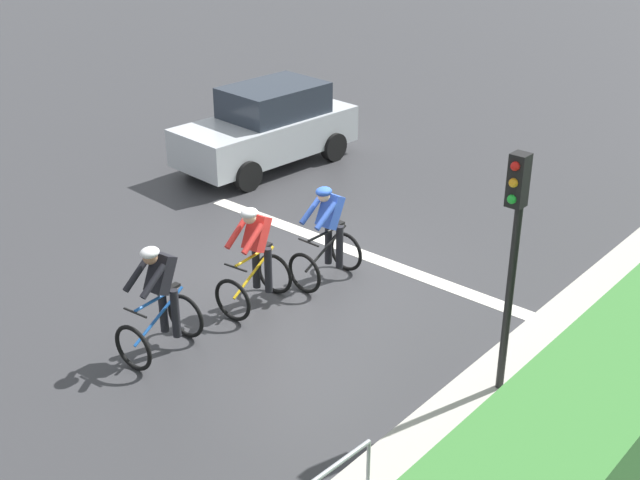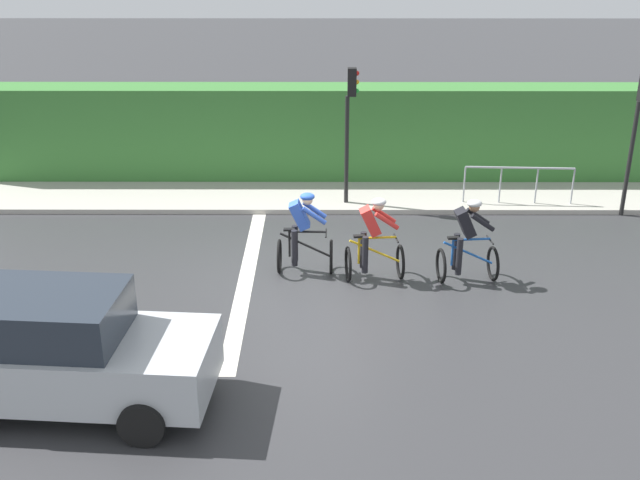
{
  "view_description": "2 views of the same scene",
  "coord_description": "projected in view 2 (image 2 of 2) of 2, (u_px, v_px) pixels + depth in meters",
  "views": [
    {
      "loc": [
        -8.04,
        9.05,
        6.5
      ],
      "look_at": [
        -0.24,
        -0.03,
        0.76
      ],
      "focal_mm": 46.8,
      "sensor_mm": 36.0,
      "label": 1
    },
    {
      "loc": [
        13.72,
        0.21,
        6.6
      ],
      "look_at": [
        0.03,
        0.16,
        0.82
      ],
      "focal_mm": 43.86,
      "sensor_mm": 36.0,
      "label": 2
    }
  ],
  "objects": [
    {
      "name": "sidewalk_kerb",
      "position": [
        393.0,
        193.0,
        19.66
      ],
      "size": [
        2.8,
        21.52,
        0.12
      ],
      "primitive_type": "cube",
      "color": "#ADA89E",
      "rests_on": "ground"
    },
    {
      "name": "pedestrian_railing_kerbside",
      "position": [
        519.0,
        178.0,
        18.56
      ],
      "size": [
        0.18,
        2.6,
        1.03
      ],
      "color": "#999EA3",
      "rests_on": "ground"
    },
    {
      "name": "cyclist_mid",
      "position": [
        303.0,
        235.0,
        15.16
      ],
      "size": [
        0.7,
        1.09,
        1.66
      ],
      "color": "black",
      "rests_on": "ground"
    },
    {
      "name": "ground_plane",
      "position": [
        312.0,
        278.0,
        15.21
      ],
      "size": [
        80.0,
        80.0,
        0.0
      ],
      "primitive_type": "plane",
      "color": "#333335"
    },
    {
      "name": "traffic_light_far_junction",
      "position": [
        638.0,
        122.0,
        17.54
      ],
      "size": [
        0.26,
        0.3,
        3.34
      ],
      "color": "black",
      "rests_on": "ground"
    },
    {
      "name": "stone_wall_low",
      "position": [
        391.0,
        176.0,
        20.43
      ],
      "size": [
        0.44,
        21.52,
        0.42
      ],
      "primitive_type": "cube",
      "color": "tan",
      "rests_on": "ground"
    },
    {
      "name": "cyclist_lead",
      "position": [
        467.0,
        243.0,
        14.8
      ],
      "size": [
        0.78,
        1.14,
        1.66
      ],
      "color": "black",
      "rests_on": "ground"
    },
    {
      "name": "cyclist_second",
      "position": [
        373.0,
        241.0,
        14.88
      ],
      "size": [
        0.78,
        1.14,
        1.66
      ],
      "color": "black",
      "rests_on": "ground"
    },
    {
      "name": "car_silver",
      "position": [
        63.0,
        351.0,
        11.01
      ],
      "size": [
        2.12,
        4.21,
        1.76
      ],
      "color": "#B7BCC1",
      "rests_on": "ground"
    },
    {
      "name": "road_marking_stop_line",
      "position": [
        246.0,
        278.0,
        15.21
      ],
      "size": [
        7.0,
        0.3,
        0.01
      ],
      "primitive_type": "cube",
      "color": "silver",
      "rests_on": "ground"
    },
    {
      "name": "traffic_light_near_crossing",
      "position": [
        350.0,
        116.0,
        18.03
      ],
      "size": [
        0.2,
        0.31,
        3.34
      ],
      "color": "black",
      "rests_on": "ground"
    },
    {
      "name": "hedge_wall",
      "position": [
        391.0,
        134.0,
        20.31
      ],
      "size": [
        1.1,
        21.52,
        2.49
      ],
      "primitive_type": "cube",
      "color": "#387533",
      "rests_on": "ground"
    }
  ]
}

